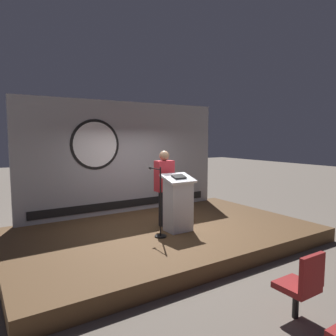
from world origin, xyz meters
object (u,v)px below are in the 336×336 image
Objects in this scene: microphone_stand at (159,212)px; podium at (178,203)px; speaker_person at (164,188)px; audience_chair_right at (302,283)px.

podium is at bearing 9.91° from microphone_stand.
speaker_person is 1.89× the size of audience_chair_right.
microphone_stand is (-0.53, -0.09, -0.09)m from podium.
speaker_person reaches higher than audience_chair_right.
speaker_person reaches higher than podium.
audience_chair_right is at bearing -84.96° from microphone_stand.
speaker_person is (-0.05, 0.48, 0.27)m from podium.
microphone_stand reaches higher than podium.
podium is 0.72× the size of speaker_person.
audience_chair_right is at bearing -94.83° from podium.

